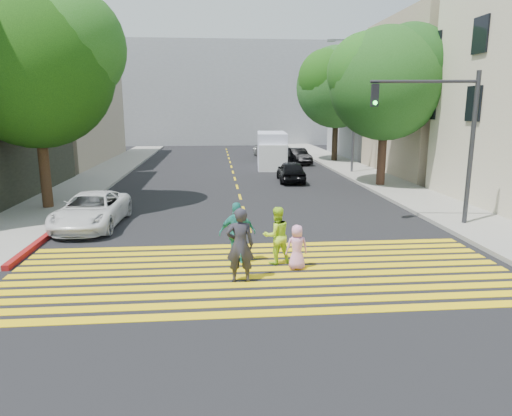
{
  "coord_description": "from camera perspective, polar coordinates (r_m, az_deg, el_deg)",
  "views": [
    {
      "loc": [
        -1.17,
        -10.21,
        4.31
      ],
      "look_at": [
        0.0,
        3.0,
        1.4
      ],
      "focal_mm": 32.0,
      "sensor_mm": 36.0,
      "label": 1
    }
  ],
  "objects": [
    {
      "name": "crosswalk",
      "position": [
        12.32,
        0.72,
        -8.07
      ],
      "size": [
        13.4,
        5.3,
        0.01
      ],
      "color": "yellow",
      "rests_on": "ground"
    },
    {
      "name": "silver_car",
      "position": [
        41.31,
        1.43,
        7.4
      ],
      "size": [
        2.32,
        5.19,
        1.48
      ],
      "primitive_type": "imported",
      "rotation": [
        0.0,
        0.0,
        3.19
      ],
      "color": "#ABABAB",
      "rests_on": "ground"
    },
    {
      "name": "tree_right_near",
      "position": [
        26.18,
        16.16,
        15.36
      ],
      "size": [
        7.72,
        7.41,
        8.71
      ],
      "rotation": [
        0.0,
        0.0,
        -0.28
      ],
      "color": "#442C1E",
      "rests_on": "ground"
    },
    {
      "name": "ground",
      "position": [
        11.14,
        1.39,
        -10.38
      ],
      "size": [
        120.0,
        120.0,
        0.0
      ],
      "primitive_type": "plane",
      "color": "black"
    },
    {
      "name": "sidewalk_right",
      "position": [
        27.33,
        15.74,
        2.99
      ],
      "size": [
        3.0,
        60.0,
        0.15
      ],
      "primitive_type": "cube",
      "color": "gray",
      "rests_on": "ground"
    },
    {
      "name": "sidewalk_left",
      "position": [
        33.3,
        -17.8,
        4.47
      ],
      "size": [
        3.0,
        40.0,
        0.15
      ],
      "primitive_type": "cube",
      "color": "gray",
      "rests_on": "ground"
    },
    {
      "name": "building_left_tan",
      "position": [
        40.99,
        -26.92,
        12.03
      ],
      "size": [
        12.0,
        16.0,
        10.0
      ],
      "primitive_type": "cube",
      "color": "tan",
      "rests_on": "ground"
    },
    {
      "name": "building_right_tan",
      "position": [
        33.4,
        24.51,
        12.47
      ],
      "size": [
        10.0,
        10.0,
        10.0
      ],
      "primitive_type": "cube",
      "color": "tan",
      "rests_on": "ground"
    },
    {
      "name": "traffic_signal",
      "position": [
        17.79,
        22.46,
        9.24
      ],
      "size": [
        3.8,
        0.68,
        5.6
      ],
      "rotation": [
        0.0,
        0.0,
        -0.13
      ],
      "color": "#2E2F33",
      "rests_on": "ground"
    },
    {
      "name": "tree_left",
      "position": [
        21.31,
        -25.75,
        16.21
      ],
      "size": [
        7.06,
        6.45,
        9.16
      ],
      "rotation": [
        0.0,
        0.0,
        -0.02
      ],
      "color": "#311C10",
      "rests_on": "ground"
    },
    {
      "name": "tree_right_far",
      "position": [
        38.02,
        10.16,
        15.16
      ],
      "size": [
        8.38,
        8.36,
        9.31
      ],
      "rotation": [
        0.0,
        0.0,
        0.38
      ],
      "color": "black",
      "rests_on": "ground"
    },
    {
      "name": "pedestrian_woman",
      "position": [
        12.84,
        2.58,
        -3.43
      ],
      "size": [
        0.93,
        0.81,
        1.63
      ],
      "primitive_type": "imported",
      "rotation": [
        0.0,
        0.0,
        3.41
      ],
      "color": "#C0F62A",
      "rests_on": "ground"
    },
    {
      "name": "street_lamp",
      "position": [
        31.16,
        11.93,
        13.45
      ],
      "size": [
        1.98,
        0.54,
        8.78
      ],
      "rotation": [
        0.0,
        0.0,
        -0.18
      ],
      "color": "#50515A",
      "rests_on": "ground"
    },
    {
      "name": "building_right_grey",
      "position": [
        43.35,
        17.27,
        12.74
      ],
      "size": [
        10.0,
        10.0,
        10.0
      ],
      "primitive_type": "cube",
      "color": "gray",
      "rests_on": "ground"
    },
    {
      "name": "pedestrian_man",
      "position": [
        11.45,
        -2.0,
        -4.65
      ],
      "size": [
        0.71,
        0.47,
        1.92
      ],
      "primitive_type": "imported",
      "rotation": [
        0.0,
        0.0,
        3.13
      ],
      "color": "#2B2933",
      "rests_on": "ground"
    },
    {
      "name": "lane_line",
      "position": [
        33.01,
        -3.01,
        4.86
      ],
      "size": [
        0.12,
        34.4,
        0.01
      ],
      "color": "yellow",
      "rests_on": "ground"
    },
    {
      "name": "backdrop_block",
      "position": [
        58.25,
        -4.04,
        14.0
      ],
      "size": [
        30.0,
        8.0,
        12.0
      ],
      "primitive_type": "cube",
      "color": "gray",
      "rests_on": "ground"
    },
    {
      "name": "curb_red",
      "position": [
        17.7,
        -23.8,
        -2.53
      ],
      "size": [
        0.2,
        8.0,
        0.16
      ],
      "primitive_type": "cube",
      "color": "maroon",
      "rests_on": "ground"
    },
    {
      "name": "white_van",
      "position": [
        33.94,
        1.97,
        7.13
      ],
      "size": [
        2.46,
        5.58,
        2.56
      ],
      "rotation": [
        0.0,
        0.0,
        -0.08
      ],
      "color": "silver",
      "rests_on": "ground"
    },
    {
      "name": "white_sedan",
      "position": [
        17.87,
        -19.87,
        -0.27
      ],
      "size": [
        2.28,
        4.61,
        1.26
      ],
      "primitive_type": "imported",
      "rotation": [
        0.0,
        0.0,
        -0.04
      ],
      "color": "white",
      "rests_on": "ground"
    },
    {
      "name": "dark_car_parked",
      "position": [
        36.29,
        5.21,
        6.47
      ],
      "size": [
        1.83,
        3.89,
        1.23
      ],
      "primitive_type": "imported",
      "rotation": [
        0.0,
        0.0,
        0.15
      ],
      "color": "black",
      "rests_on": "ground"
    },
    {
      "name": "dark_car_near",
      "position": [
        27.33,
        4.41,
        4.6
      ],
      "size": [
        1.68,
        3.8,
        1.27
      ],
      "primitive_type": "imported",
      "rotation": [
        0.0,
        0.0,
        3.09
      ],
      "color": "black",
      "rests_on": "ground"
    },
    {
      "name": "pedestrian_child",
      "position": [
        12.47,
        5.13,
        -4.89
      ],
      "size": [
        0.63,
        0.44,
        1.24
      ],
      "primitive_type": "imported",
      "rotation": [
        0.0,
        0.0,
        3.22
      ],
      "color": "#E793C2",
      "rests_on": "ground"
    },
    {
      "name": "pedestrian_extra",
      "position": [
        12.83,
        -2.34,
        -3.14
      ],
      "size": [
        1.05,
        0.49,
        1.76
      ],
      "primitive_type": "imported",
      "rotation": [
        0.0,
        0.0,
        3.2
      ],
      "color": "teal",
      "rests_on": "ground"
    }
  ]
}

